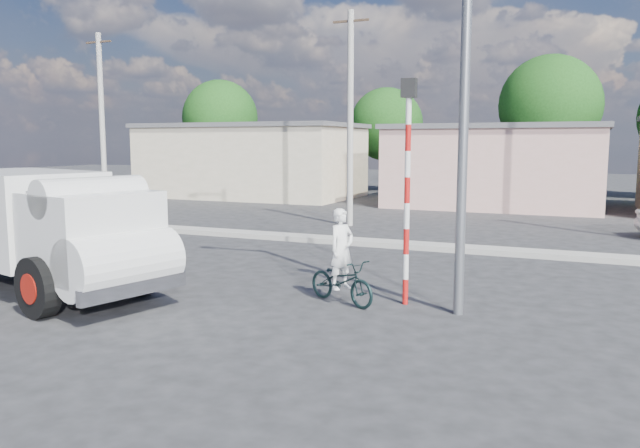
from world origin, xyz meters
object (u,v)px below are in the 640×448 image
at_px(bicycle, 342,281).
at_px(traffic_pole, 407,172).
at_px(truck, 48,227).
at_px(streetlight, 457,40).
at_px(cyclist, 342,264).

xyz_separation_m(bicycle, traffic_pole, (1.17, 0.45, 2.15)).
bearing_deg(bicycle, truck, 130.64).
bearing_deg(streetlight, traffic_pole, 162.27).
distance_m(truck, cyclist, 6.17).
distance_m(cyclist, traffic_pole, 2.19).
relative_size(cyclist, streetlight, 0.18).
height_order(truck, bicycle, truck).
bearing_deg(cyclist, bicycle, 0.00).
xyz_separation_m(truck, traffic_pole, (7.07, 2.16, 1.18)).
bearing_deg(bicycle, streetlight, -61.45).
bearing_deg(cyclist, streetlight, -61.45).
bearing_deg(bicycle, traffic_pole, -44.51).
bearing_deg(truck, cyclist, 31.26).
relative_size(truck, traffic_pole, 1.50).
height_order(cyclist, streetlight, streetlight).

